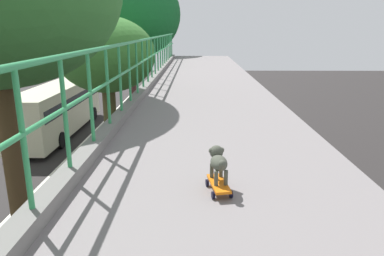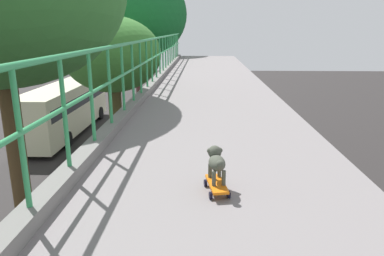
# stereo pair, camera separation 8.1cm
# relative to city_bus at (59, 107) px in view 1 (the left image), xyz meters

# --- Properties ---
(city_bus) EXTENTS (2.52, 11.02, 3.22)m
(city_bus) POSITION_rel_city_bus_xyz_m (0.00, 0.00, 0.00)
(city_bus) COLOR beige
(city_bus) RESTS_ON ground
(roadside_tree_far) EXTENTS (4.19, 4.19, 7.32)m
(roadside_tree_far) POSITION_rel_city_bus_xyz_m (5.20, -7.47, 3.80)
(roadside_tree_far) COLOR #484223
(roadside_tree_far) RESTS_ON ground
(roadside_tree_farthest) EXTENTS (5.95, 5.95, 10.20)m
(roadside_tree_farthest) POSITION_rel_city_bus_xyz_m (5.13, -0.94, 5.75)
(roadside_tree_farthest) COLOR brown
(roadside_tree_farthest) RESTS_ON ground
(toy_skateboard) EXTENTS (0.24, 0.43, 0.09)m
(toy_skateboard) POSITION_rel_city_bus_xyz_m (9.26, -19.96, 3.57)
(toy_skateboard) COLOR orange
(toy_skateboard) RESTS_ON overpass_deck
(small_dog) EXTENTS (0.19, 0.36, 0.31)m
(small_dog) POSITION_rel_city_bus_xyz_m (9.25, -19.90, 3.78)
(small_dog) COLOR #474B3F
(small_dog) RESTS_ON toy_skateboard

